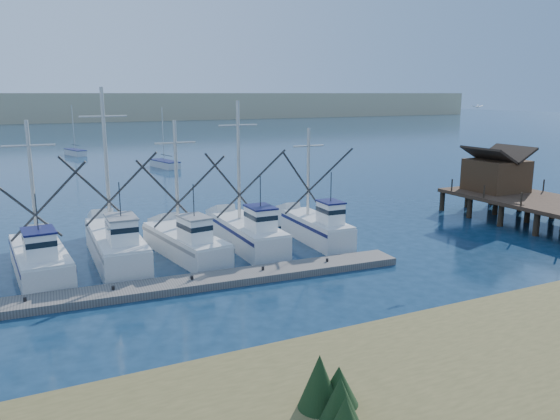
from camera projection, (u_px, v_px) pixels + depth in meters
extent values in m
plane|color=#0C2438|center=(362.00, 305.00, 26.30)|extent=(500.00, 500.00, 0.00)
cube|color=#68625D|center=(134.00, 291.00, 27.58)|extent=(30.24, 3.73, 0.40)
cube|color=#4C331E|center=(496.00, 175.00, 45.37)|extent=(4.00, 4.00, 2.60)
cube|color=tan|center=(51.00, 106.00, 209.77)|extent=(360.00, 60.00, 10.00)
cube|color=silver|center=(40.00, 262.00, 30.42)|extent=(3.06, 8.22, 1.49)
cube|color=white|center=(40.00, 246.00, 28.29)|extent=(1.60, 2.06, 1.50)
cylinder|color=#B7B2A8|center=(32.00, 183.00, 30.74)|extent=(0.22, 0.22, 7.06)
cube|color=silver|center=(116.00, 248.00, 32.83)|extent=(2.72, 9.51, 1.73)
cube|color=white|center=(122.00, 231.00, 30.36)|extent=(1.51, 2.34, 1.50)
cylinder|color=#B7B2A8|center=(106.00, 159.00, 33.16)|extent=(0.22, 0.22, 8.63)
cube|color=silver|center=(185.00, 245.00, 34.09)|extent=(3.54, 8.51, 1.38)
cube|color=white|center=(195.00, 230.00, 31.93)|extent=(1.64, 2.19, 1.50)
cylinder|color=#B7B2A8|center=(176.00, 176.00, 34.45)|extent=(0.22, 0.22, 6.97)
cube|color=silver|center=(248.00, 236.00, 35.87)|extent=(2.53, 8.26, 1.58)
cube|color=white|center=(261.00, 220.00, 33.70)|extent=(1.43, 2.03, 1.50)
cylinder|color=#B7B2A8|center=(239.00, 162.00, 36.11)|extent=(0.22, 0.22, 7.94)
cube|color=silver|center=(316.00, 230.00, 37.48)|extent=(2.38, 7.21, 1.53)
cube|color=white|center=(330.00, 214.00, 35.56)|extent=(1.29, 1.78, 1.50)
cylinder|color=#B7B2A8|center=(308.00, 173.00, 37.75)|extent=(0.22, 0.22, 6.14)
cube|color=silver|center=(165.00, 164.00, 74.57)|extent=(2.99, 5.99, 0.90)
cylinder|color=#B7B2A8|center=(163.00, 134.00, 73.98)|extent=(0.12, 0.12, 7.20)
cube|color=silver|center=(75.00, 153.00, 89.19)|extent=(3.05, 5.59, 0.90)
cylinder|color=#B7B2A8|center=(73.00, 128.00, 88.60)|extent=(0.12, 0.12, 7.20)
sphere|color=white|center=(477.00, 107.00, 36.87)|extent=(0.19, 0.19, 0.19)
cube|color=white|center=(474.00, 106.00, 36.75)|extent=(0.46, 0.11, 0.12)
cube|color=white|center=(481.00, 106.00, 36.99)|extent=(0.46, 0.11, 0.12)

